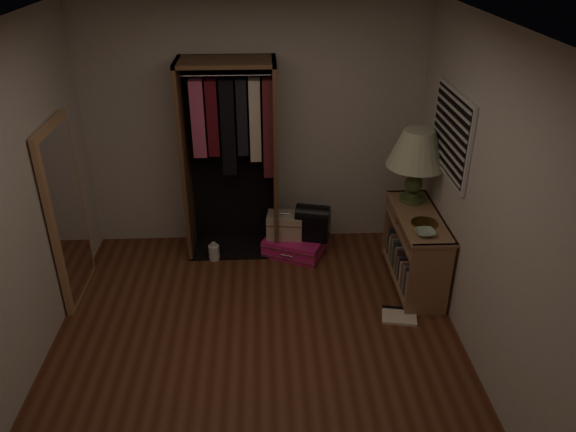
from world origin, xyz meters
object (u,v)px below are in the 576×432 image
object	(u,v)px
train_case	(285,225)
black_bag	(313,221)
console_bookshelf	(414,246)
white_jug	(214,252)
open_wardrobe	(233,143)
table_lamp	(417,150)
floor_mirror	(67,213)
pink_suitcase	(294,246)

from	to	relation	value
train_case	black_bag	distance (m)	0.31
console_bookshelf	white_jug	size ratio (longest dim) A/B	5.55
open_wardrobe	train_case	bearing A→B (deg)	-12.71
train_case	table_lamp	size ratio (longest dim) A/B	0.56
table_lamp	console_bookshelf	bearing A→B (deg)	-90.98
table_lamp	floor_mirror	bearing A→B (deg)	-174.43
open_wardrobe	pink_suitcase	distance (m)	1.29
console_bookshelf	open_wardrobe	world-z (taller)	open_wardrobe
table_lamp	white_jug	xyz separation A→B (m)	(-2.00, 0.20, -1.19)
console_bookshelf	black_bag	world-z (taller)	console_bookshelf
open_wardrobe	black_bag	bearing A→B (deg)	-11.48
open_wardrobe	table_lamp	size ratio (longest dim) A/B	2.83
floor_mirror	white_jug	world-z (taller)	floor_mirror
pink_suitcase	black_bag	xyz separation A→B (m)	(0.19, 0.01, 0.29)
floor_mirror	white_jug	distance (m)	1.55
open_wardrobe	train_case	size ratio (longest dim) A/B	5.02
console_bookshelf	floor_mirror	distance (m)	3.27
train_case	table_lamp	distance (m)	1.61
pink_suitcase	black_bag	world-z (taller)	black_bag
pink_suitcase	train_case	bearing A→B (deg)	175.03
white_jug	open_wardrobe	bearing A→B (deg)	46.74
open_wardrobe	white_jug	bearing A→B (deg)	-133.26
console_bookshelf	floor_mirror	size ratio (longest dim) A/B	0.66
black_bag	train_case	bearing A→B (deg)	-175.06
console_bookshelf	pink_suitcase	distance (m)	1.30
pink_suitcase	floor_mirror	bearing A→B (deg)	-140.12
floor_mirror	table_lamp	world-z (taller)	floor_mirror
table_lamp	white_jug	size ratio (longest dim) A/B	3.59
black_bag	white_jug	size ratio (longest dim) A/B	1.97
open_wardrobe	floor_mirror	distance (m)	1.71
open_wardrobe	black_bag	distance (m)	1.17
open_wardrobe	train_case	xyz separation A→B (m)	(0.52, -0.12, -0.90)
white_jug	pink_suitcase	bearing A→B (deg)	5.38
train_case	console_bookshelf	bearing A→B (deg)	-19.47
train_case	table_lamp	world-z (taller)	table_lamp
console_bookshelf	white_jug	xyz separation A→B (m)	(-1.99, 0.47, -0.31)
open_wardrobe	black_bag	world-z (taller)	open_wardrobe
train_case	black_bag	size ratio (longest dim) A/B	1.03
floor_mirror	pink_suitcase	size ratio (longest dim) A/B	2.28
console_bookshelf	black_bag	xyz separation A→B (m)	(-0.94, 0.56, -0.01)
table_lamp	white_jug	distance (m)	2.34
floor_mirror	black_bag	xyz separation A→B (m)	(2.30, 0.61, -0.47)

